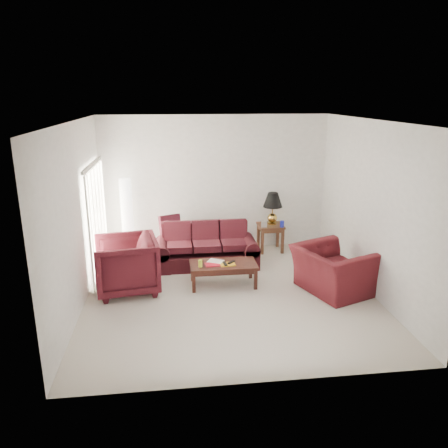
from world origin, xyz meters
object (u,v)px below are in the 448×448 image
object	(u,v)px
end_table	(270,238)
floor_lamp	(127,218)
coffee_table	(223,274)
armchair_right	(332,270)
armchair_left	(126,265)
sofa	(206,246)

from	to	relation	value
end_table	floor_lamp	size ratio (longest dim) A/B	0.35
coffee_table	armchair_right	bearing A→B (deg)	-36.67
floor_lamp	armchair_left	xyz separation A→B (m)	(0.11, -1.76, -0.37)
end_table	coffee_table	size ratio (longest dim) A/B	0.50
sofa	floor_lamp	distance (m)	1.84
end_table	armchair_left	size ratio (longest dim) A/B	0.55
armchair_left	floor_lamp	bearing A→B (deg)	174.93
end_table	floor_lamp	world-z (taller)	floor_lamp
floor_lamp	armchair_right	xyz separation A→B (m)	(3.75, -2.23, -0.47)
armchair_right	floor_lamp	bearing A→B (deg)	38.32
sofa	floor_lamp	size ratio (longest dim) A/B	1.20
floor_lamp	armchair_left	size ratio (longest dim) A/B	1.59
armchair_left	armchair_right	xyz separation A→B (m)	(3.64, -0.47, -0.09)
end_table	armchair_right	xyz separation A→B (m)	(0.62, -2.24, 0.10)
end_table	armchair_right	size ratio (longest dim) A/B	0.49
armchair_right	armchair_left	bearing A→B (deg)	61.69
armchair_right	sofa	bearing A→B (deg)	33.86
armchair_left	armchair_right	world-z (taller)	armchair_left
sofa	armchair_right	bearing A→B (deg)	-37.36
floor_lamp	armchair_right	bearing A→B (deg)	-30.67
armchair_left	coffee_table	size ratio (longest dim) A/B	0.90
sofa	armchair_left	size ratio (longest dim) A/B	1.91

